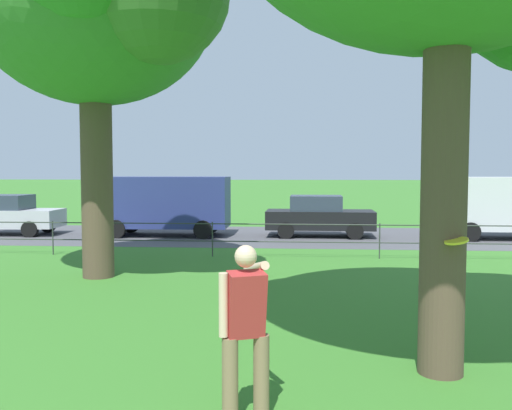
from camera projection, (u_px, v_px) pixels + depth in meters
The scene contains 9 objects.
street_strip at pixel (296, 236), 20.68m from camera, with size 80.00×6.69×0.01m, color #4C4C51.
park_fence at pixel (295, 234), 15.55m from camera, with size 33.21×0.04×1.00m.
tree_large_lawn at pixel (101, 7), 12.53m from camera, with size 6.02×7.01×8.65m.
person_thrower at pixel (245, 326), 5.37m from camera, with size 0.48×0.87×1.75m.
frisbee at pixel (456, 241), 6.27m from camera, with size 0.37×0.37×0.08m.
car_silver_far_left at pixel (6, 215), 21.17m from camera, with size 4.06×1.93×1.54m.
panel_van_far_right at pixel (163, 202), 20.81m from camera, with size 5.03×2.16×2.24m.
car_black_left at pixel (319, 216), 20.55m from camera, with size 4.03×1.88×1.54m.
panel_van_center at pixel (506, 204), 19.82m from camera, with size 5.02×2.14×2.24m.
Camera 1 is at (0.10, -0.63, 2.47)m, focal length 38.50 mm.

